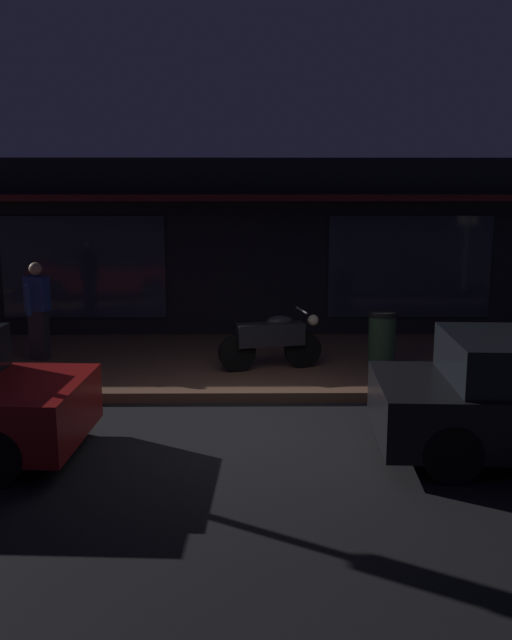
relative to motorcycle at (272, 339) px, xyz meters
name	(u,v)px	position (x,y,z in m)	size (l,w,h in m)	color
ground_plane	(246,427)	(-0.42, -2.33, -0.65)	(60.00, 60.00, 0.00)	black
sidewalk_slab	(247,363)	(-0.42, 0.67, -0.57)	(18.00, 4.00, 0.15)	brown
storefront_building	(247,245)	(-0.42, 4.05, 1.16)	(18.00, 3.30, 3.60)	black
motorcycle	(272,339)	(0.00, 0.00, 0.00)	(1.68, 0.65, 0.97)	black
person_photographer	(38,309)	(-3.96, 0.68, 0.38)	(0.43, 0.61, 1.67)	#28232D
trash_bin	(382,339)	(1.80, 0.14, -0.03)	(0.48, 0.48, 0.93)	#2D4C33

